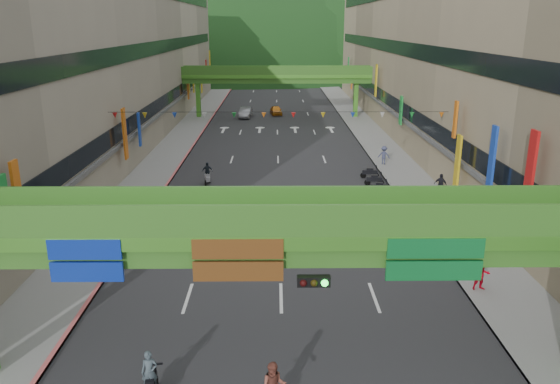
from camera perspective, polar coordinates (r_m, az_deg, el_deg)
road_slab at (r=62.86m, az=-0.26°, el=5.58°), size 18.00×140.00×0.02m
sidewalk_left at (r=63.76m, az=-10.24°, el=5.53°), size 4.00×140.00×0.15m
sidewalk_right at (r=63.85m, az=9.71°, el=5.57°), size 4.00×140.00×0.15m
curb_left at (r=63.46m, az=-8.54°, el=5.57°), size 0.20×140.00×0.18m
curb_right at (r=63.53m, az=8.02°, el=5.61°), size 0.20×140.00×0.18m
building_row_left at (r=64.42m, az=-17.86°, el=13.55°), size 12.80×95.00×19.00m
building_row_right at (r=64.58m, az=17.29°, el=13.60°), size 12.80×95.00×19.00m
overpass_near at (r=18.55m, az=3.24°, el=-6.48°), size 28.00×12.27×7.10m
overpass_far at (r=76.92m, az=-0.31°, el=11.77°), size 28.00×2.20×7.10m
hill_left at (r=172.67m, az=-5.54°, el=12.89°), size 168.00×140.00×112.00m
hill_right at (r=193.65m, az=7.19°, el=13.30°), size 208.00×176.00×128.00m
bunting_string at (r=42.11m, az=-0.14°, el=8.04°), size 26.00×0.36×0.47m
scooter_rider_near at (r=20.52m, az=-13.43°, el=-18.38°), size 0.65×1.60×1.89m
scooter_rider_left at (r=45.04m, az=-7.60°, el=1.92°), size 0.94×1.59×1.86m
scooter_rider_far at (r=34.23m, az=-5.68°, el=-2.63°), size 0.99×1.58×2.14m
parked_scooter_row at (r=44.05m, az=10.07°, el=0.93°), size 1.60×7.15×1.08m
car_silver at (r=77.55m, az=-3.61°, el=8.29°), size 1.88×4.46×1.43m
car_yellow at (r=79.86m, az=-0.41°, el=8.52°), size 1.93×3.86×1.26m
pedestrian_red at (r=28.66m, az=20.32°, el=-8.37°), size 0.84×0.69×1.61m
pedestrian_dark at (r=42.91m, az=16.40°, el=0.53°), size 1.07×0.94×1.73m
pedestrian_blue at (r=51.51m, az=10.80°, el=3.64°), size 0.92×0.75×1.71m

